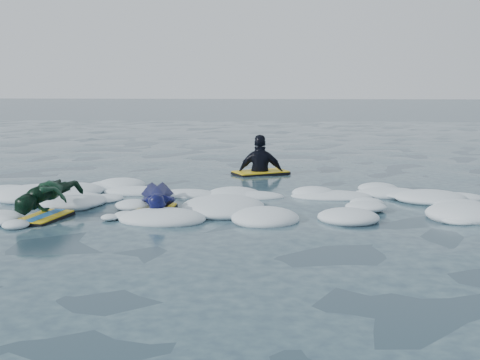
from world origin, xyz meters
TOP-DOWN VIEW (x-y plane):
  - ground at (0.00, 0.00)m, footprint 120.00×120.00m
  - foam_band at (0.00, 1.03)m, footprint 12.00×3.10m
  - prone_woman_unit at (0.10, 0.32)m, footprint 0.80×1.51m
  - prone_child_unit at (-1.37, -0.24)m, footprint 0.89×1.42m
  - waiting_rider_unit at (1.55, 3.95)m, footprint 1.29×1.09m

SIDE VIEW (x-z plane):
  - ground at x=0.00m, z-range 0.00..0.00m
  - foam_band at x=0.00m, z-range -0.15..0.15m
  - waiting_rider_unit at x=1.55m, z-range -0.85..0.85m
  - prone_woman_unit at x=0.10m, z-range 0.00..0.37m
  - prone_child_unit at x=-1.37m, z-range 0.01..0.53m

